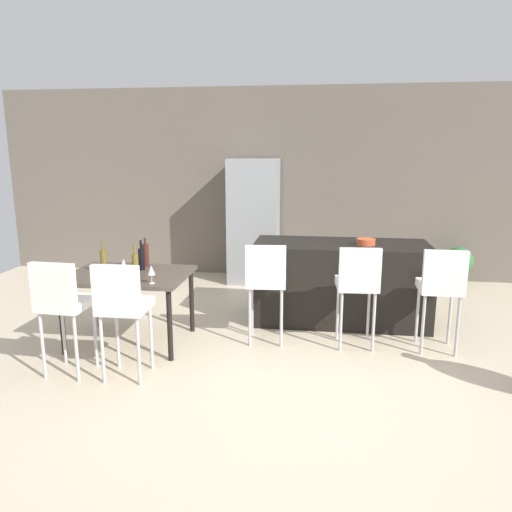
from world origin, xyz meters
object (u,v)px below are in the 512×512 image
bar_chair_middle (358,281)px  wine_bottle_inner (146,255)px  bar_chair_right (441,284)px  dining_chair_near (62,300)px  wine_bottle_near (104,261)px  wine_bottle_left (141,259)px  refrigerator (254,221)px  dining_table (129,280)px  fruit_bowl (366,242)px  bar_chair_left (266,278)px  wine_glass_middle (124,264)px  wine_bottle_end (135,265)px  wine_glass_right (151,271)px  dining_chair_far (122,303)px  kitchen_island (340,282)px  potted_plant (458,264)px

bar_chair_middle → wine_bottle_inner: 2.24m
bar_chair_right → dining_chair_near: same height
bar_chair_right → wine_bottle_near: (-3.34, -0.21, 0.17)m
wine_bottle_left → refrigerator: bearing=71.1°
dining_table → fruit_bowl: size_ratio=5.74×
bar_chair_left → wine_glass_middle: size_ratio=6.03×
wine_bottle_inner → wine_bottle_end: bearing=-81.7°
wine_glass_right → refrigerator: refrigerator is taller
bar_chair_right → wine_bottle_inner: wine_bottle_inner is taller
dining_table → wine_bottle_near: (-0.24, -0.03, 0.20)m
bar_chair_left → bar_chair_middle: bearing=0.0°
bar_chair_middle → dining_chair_far: 2.26m
wine_bottle_near → wine_glass_middle: wine_bottle_near is taller
wine_bottle_end → wine_bottle_left: (-0.06, 0.31, -0.01)m
kitchen_island → bar_chair_left: (-0.77, -0.81, 0.24)m
kitchen_island → bar_chair_middle: 0.85m
dining_table → refrigerator: bearing=70.5°
bar_chair_middle → potted_plant: (1.60, 2.41, -0.34)m
bar_chair_right → dining_chair_near: bearing=-163.7°
dining_chair_far → wine_bottle_left: wine_bottle_left is taller
wine_glass_middle → dining_table: bearing=89.2°
bar_chair_left → wine_bottle_inner: bearing=174.6°
wine_bottle_end → wine_glass_middle: wine_bottle_end is taller
wine_bottle_left → bar_chair_middle: bearing=0.5°
dining_chair_near → refrigerator: (1.19, 3.41, 0.22)m
wine_bottle_near → fruit_bowl: 2.84m
bar_chair_middle → dining_table: (-2.30, -0.18, -0.03)m
wine_bottle_inner → wine_glass_middle: (-0.08, -0.41, -0.00)m
dining_chair_far → refrigerator: size_ratio=0.57×
wine_glass_middle → wine_glass_right: size_ratio=1.00×
wine_bottle_inner → fruit_bowl: wine_bottle_inner is taller
wine_bottle_inner → potted_plant: bearing=30.9°
bar_chair_middle → dining_table: 2.31m
wine_bottle_end → potted_plant: (3.76, 2.74, -0.51)m
dining_chair_far → wine_bottle_inner: (-0.20, 1.11, 0.17)m
dining_chair_near → wine_bottle_inner: bearing=72.5°
wine_bottle_end → wine_bottle_left: size_ratio=1.04×
wine_glass_middle → fruit_bowl: 2.64m
kitchen_island → fruit_bowl: size_ratio=9.49×
wine_bottle_near → wine_glass_middle: size_ratio=1.86×
dining_table → refrigerator: (0.92, 2.60, 0.25)m
bar_chair_middle → wine_bottle_inner: bearing=176.8°
kitchen_island → dining_chair_near: size_ratio=1.90×
dining_chair_far → kitchen_island: bearing=43.5°
bar_chair_right → dining_chair_far: same height
wine_bottle_near → wine_bottle_end: (0.38, -0.12, 0.00)m
wine_bottle_end → fruit_bowl: 2.53m
dining_table → potted_plant: 4.69m
wine_glass_middle → wine_glass_right: (0.37, -0.23, 0.00)m
wine_bottle_end → wine_bottle_left: 0.32m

